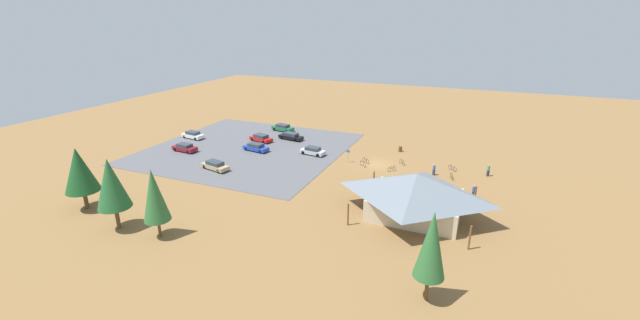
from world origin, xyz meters
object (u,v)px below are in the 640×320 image
(car_blue_mid_lot, at_px, (256,147))
(car_silver_inner_stall, at_px, (313,151))
(bicycle_yellow_trailside, at_px, (452,177))
(bicycle_silver_near_sign, at_px, (432,181))
(pine_far_east, at_px, (79,170))
(car_black_by_curb, at_px, (291,136))
(bike_pavilion, at_px, (416,192))
(car_maroon_aisle_side, at_px, (185,148))
(bicycle_orange_yard_left, at_px, (402,182))
(bicycle_teal_lone_west, at_px, (411,179))
(lot_sign, at_px, (348,154))
(visitor_crossing_yard, at_px, (473,191))
(trash_bin, at_px, (400,149))
(bicycle_red_yard_right, at_px, (366,161))
(car_tan_front_row, at_px, (215,165))
(visitor_near_lot, at_px, (434,169))
(bicycle_white_by_bin, at_px, (363,164))
(bicycle_green_lone_east, at_px, (402,162))
(car_white_near_entry, at_px, (193,135))
(pine_east, at_px, (154,195))
(pine_midwest, at_px, (431,245))
(car_red_back_corner, at_px, (261,138))
(pine_center, at_px, (111,184))
(visitor_at_bikes, at_px, (488,170))
(bicycle_black_edge_south, at_px, (392,169))
(bicycle_purple_mid_cluster, at_px, (453,168))
(car_green_end_stall, at_px, (283,128))

(car_blue_mid_lot, bearing_deg, car_silver_inner_stall, -168.68)
(bicycle_yellow_trailside, height_order, car_blue_mid_lot, car_blue_mid_lot)
(car_blue_mid_lot, bearing_deg, bicycle_silver_near_sign, 174.90)
(pine_far_east, height_order, car_black_by_curb, pine_far_east)
(bike_pavilion, height_order, car_maroon_aisle_side, bike_pavilion)
(bicycle_orange_yard_left, bearing_deg, bicycle_teal_lone_west, -118.36)
(lot_sign, height_order, visitor_crossing_yard, lot_sign)
(bike_pavilion, xyz_separation_m, trash_bin, (6.59, -23.14, -2.58))
(car_blue_mid_lot, bearing_deg, bicycle_red_yard_right, -174.99)
(trash_bin, xyz_separation_m, car_tan_front_row, (24.44, 19.97, 0.28))
(bicycle_red_yard_right, height_order, visitor_near_lot, visitor_near_lot)
(bicycle_white_by_bin, relative_size, car_blue_mid_lot, 0.28)
(bicycle_green_lone_east, height_order, car_tan_front_row, car_tan_front_row)
(car_black_by_curb, height_order, car_white_near_entry, car_white_near_entry)
(pine_east, relative_size, bicycle_white_by_bin, 5.81)
(bicycle_orange_yard_left, height_order, bicycle_white_by_bin, bicycle_white_by_bin)
(pine_midwest, height_order, bicycle_green_lone_east, pine_midwest)
(bicycle_white_by_bin, distance_m, car_red_back_corner, 22.34)
(pine_center, xyz_separation_m, car_white_near_entry, (15.47, -31.27, -4.66))
(car_black_by_curb, height_order, visitor_at_bikes, visitor_at_bikes)
(pine_far_east, bearing_deg, visitor_near_lot, -143.75)
(bicycle_green_lone_east, bearing_deg, trash_bin, -75.61)
(pine_east, distance_m, bicycle_red_yard_right, 33.93)
(bicycle_teal_lone_west, relative_size, car_red_back_corner, 0.38)
(bicycle_black_edge_south, bearing_deg, bicycle_purple_mid_cluster, -155.45)
(bicycle_yellow_trailside, bearing_deg, visitor_near_lot, -11.51)
(bicycle_silver_near_sign, relative_size, car_black_by_curb, 0.33)
(car_tan_front_row, xyz_separation_m, car_green_end_stall, (0.71, -23.64, 0.03))
(trash_bin, height_order, car_tan_front_row, car_tan_front_row)
(bicycle_orange_yard_left, bearing_deg, bicycle_green_lone_east, -78.24)
(bicycle_red_yard_right, relative_size, car_blue_mid_lot, 0.29)
(lot_sign, bearing_deg, car_black_by_curb, -28.42)
(lot_sign, bearing_deg, bicycle_orange_yard_left, 150.58)
(bicycle_green_lone_east, bearing_deg, bicycle_orange_yard_left, 101.76)
(pine_east, height_order, bicycle_black_edge_south, pine_east)
(lot_sign, relative_size, car_silver_inner_stall, 0.49)
(bicycle_red_yard_right, relative_size, visitor_crossing_yard, 0.79)
(pine_east, relative_size, bicycle_teal_lone_west, 4.23)
(trash_bin, bearing_deg, car_tan_front_row, 39.24)
(bicycle_red_yard_right, bearing_deg, car_maroon_aisle_side, 12.40)
(pine_far_east, distance_m, bicycle_yellow_trailside, 49.11)
(bicycle_orange_yard_left, bearing_deg, lot_sign, -29.42)
(bicycle_orange_yard_left, xyz_separation_m, visitor_near_lot, (-3.64, -5.34, 0.53))
(pine_east, bearing_deg, car_maroon_aisle_side, -54.51)
(pine_far_east, height_order, bicycle_silver_near_sign, pine_far_east)
(car_black_by_curb, bearing_deg, bicycle_black_edge_south, 157.93)
(car_maroon_aisle_side, height_order, visitor_at_bikes, visitor_at_bikes)
(bicycle_teal_lone_west, bearing_deg, pine_far_east, 34.47)
(visitor_crossing_yard, bearing_deg, bicycle_white_by_bin, -18.63)
(visitor_crossing_yard, bearing_deg, visitor_at_bikes, -100.42)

